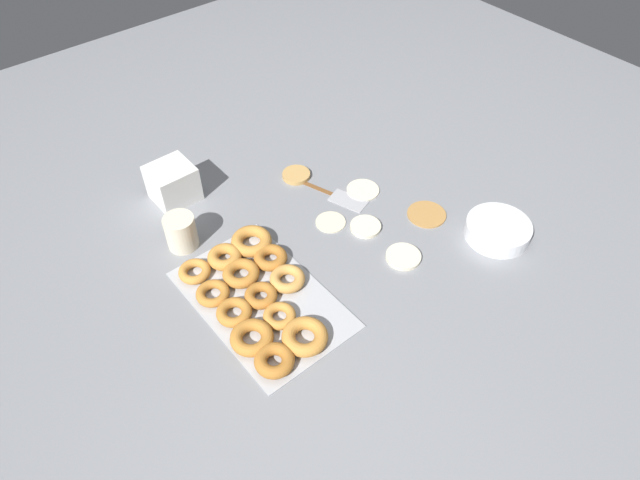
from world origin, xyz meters
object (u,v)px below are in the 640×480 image
Objects in this scene: pancake_0 at (403,257)px; container_stack at (173,183)px; pancake_3 at (366,227)px; paper_cup at (181,232)px; pancake_2 at (363,189)px; pancake_5 at (296,175)px; pancake_4 at (331,222)px; donut_tray at (257,294)px; batter_bowl at (498,230)px; pancake_1 at (427,214)px; spatula at (340,197)px.

pancake_0 is 0.77× the size of container_stack.
paper_cup is (-0.27, -0.43, 0.04)m from pancake_3.
pancake_5 is at bearing -147.56° from pancake_2.
donut_tray reaches higher than pancake_4.
batter_bowl is (0.56, 0.27, 0.02)m from pancake_5.
pancake_5 is at bearing -178.45° from pancake_0.
batter_bowl reaches higher than pancake_1.
pancake_5 is at bearing -153.88° from pancake_1.
pancake_2 is 0.40× the size of spatula.
pancake_2 is 0.51m from donut_tray.
paper_cup is at bearing -134.44° from pancake_0.
pancake_0 reaches higher than pancake_2.
container_stack reaches higher than pancake_5.
pancake_0 is at bearing 70.27° from donut_tray.
pancake_5 is 0.88× the size of paper_cup.
pancake_2 is 0.17m from pancake_4.
paper_cup reaches higher than pancake_3.
donut_tray is 0.44m from spatula.
batter_bowl reaches higher than pancake_5.
spatula is (0.13, 0.46, -0.05)m from paper_cup.
pancake_0 reaches higher than pancake_1.
container_stack is 0.50× the size of spatula.
pancake_5 is 0.38m from container_stack.
pancake_5 is 0.70× the size of container_stack.
donut_tray is at bearing -4.13° from container_stack.
paper_cup is 0.40× the size of spatula.
spatula is at bearing 50.14° from container_stack.
pancake_5 is (-0.18, -0.12, 0.00)m from pancake_2.
container_stack is at bearing -142.71° from pancake_3.
pancake_2 is at bearing 104.68° from pancake_4.
pancake_4 is 0.48× the size of batter_bowl.
pancake_5 is at bearing 130.43° from donut_tray.
pancake_2 is at bearing 32.44° from pancake_5.
donut_tray is (-0.06, -0.56, 0.01)m from pancake_1.
pancake_3 is 0.49× the size of batter_bowl.
paper_cup reaches higher than pancake_0.
pancake_4 is at bearing -74.41° from spatula.
pancake_0 is at bearing 15.30° from pancake_4.
paper_cup is at bearing -85.69° from pancake_5.
batter_bowl is (0.11, 0.26, 0.02)m from pancake_0.
batter_bowl is at bearing 67.66° from pancake_0.
donut_tray reaches higher than pancake_5.
donut_tray is at bearing -49.57° from pancake_5.
pancake_2 is at bearing 56.73° from spatula.
pancake_1 is at bearing -154.35° from batter_bowl.
batter_bowl is at bearing 40.50° from container_stack.
batter_bowl is at bearing 11.40° from spatula.
batter_bowl is at bearing 45.57° from pancake_3.
pancake_0 is 0.15m from pancake_3.
pancake_1 is at bearing 19.61° from pancake_2.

